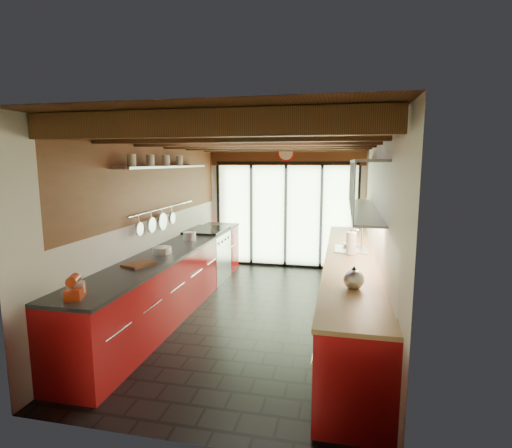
{
  "coord_description": "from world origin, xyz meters",
  "views": [
    {
      "loc": [
        1.13,
        -5.38,
        2.18
      ],
      "look_at": [
        -0.12,
        0.4,
        1.25
      ],
      "focal_mm": 28.0,
      "sensor_mm": 36.0,
      "label": 1
    }
  ],
  "objects_px": {
    "kettle": "(354,278)",
    "soap_bottle": "(350,243)",
    "paper_towel": "(351,244)",
    "stand_mixer": "(76,288)",
    "bowl": "(350,245)"
  },
  "relations": [
    {
      "from": "kettle",
      "to": "paper_towel",
      "type": "bearing_deg",
      "value": 90.0
    },
    {
      "from": "paper_towel",
      "to": "bowl",
      "type": "bearing_deg",
      "value": 90.0
    },
    {
      "from": "stand_mixer",
      "to": "soap_bottle",
      "type": "bearing_deg",
      "value": 47.28
    },
    {
      "from": "paper_towel",
      "to": "bowl",
      "type": "height_order",
      "value": "paper_towel"
    },
    {
      "from": "stand_mixer",
      "to": "soap_bottle",
      "type": "xyz_separation_m",
      "value": [
        2.54,
        2.75,
        -0.01
      ]
    },
    {
      "from": "paper_towel",
      "to": "soap_bottle",
      "type": "distance_m",
      "value": 0.41
    },
    {
      "from": "kettle",
      "to": "paper_towel",
      "type": "relative_size",
      "value": 0.78
    },
    {
      "from": "paper_towel",
      "to": "bowl",
      "type": "relative_size",
      "value": 1.58
    },
    {
      "from": "stand_mixer",
      "to": "paper_towel",
      "type": "xyz_separation_m",
      "value": [
        2.54,
        2.35,
        0.06
      ]
    },
    {
      "from": "kettle",
      "to": "bowl",
      "type": "relative_size",
      "value": 1.23
    },
    {
      "from": "stand_mixer",
      "to": "kettle",
      "type": "distance_m",
      "value": 2.67
    },
    {
      "from": "kettle",
      "to": "bowl",
      "type": "height_order",
      "value": "kettle"
    },
    {
      "from": "kettle",
      "to": "paper_towel",
      "type": "distance_m",
      "value": 1.51
    },
    {
      "from": "kettle",
      "to": "soap_bottle",
      "type": "bearing_deg",
      "value": 90.0
    },
    {
      "from": "soap_bottle",
      "to": "stand_mixer",
      "type": "bearing_deg",
      "value": -132.72
    }
  ]
}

